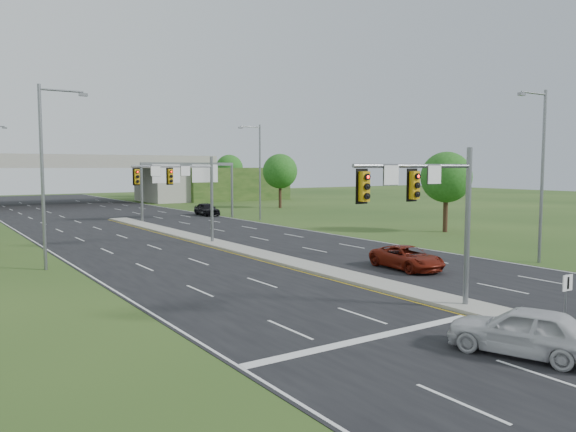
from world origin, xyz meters
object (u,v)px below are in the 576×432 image
(car_far_a, at_px, (407,258))
(car_white, at_px, (524,331))
(overpass, at_px, (61,183))
(car_far_c, at_px, (207,209))
(signal_mast_near, at_px, (434,202))
(keep_right_sign, at_px, (566,293))
(sign_gantry, at_px, (188,175))
(signal_mast_far, at_px, (186,185))

(car_far_a, bearing_deg, car_white, -117.08)
(overpass, xyz_separation_m, car_far_c, (11.00, -31.02, -2.72))
(signal_mast_near, relative_size, car_far_a, 1.39)
(keep_right_sign, height_order, sign_gantry, sign_gantry)
(signal_mast_near, bearing_deg, sign_gantry, 78.75)
(car_far_a, bearing_deg, overpass, 98.42)
(keep_right_sign, relative_size, car_far_a, 0.44)
(signal_mast_far, height_order, overpass, overpass)
(overpass, height_order, car_far_c, overpass)
(keep_right_sign, bearing_deg, car_white, -169.89)
(sign_gantry, relative_size, car_far_a, 2.31)
(overpass, xyz_separation_m, car_far_a, (4.63, -71.98, -2.84))
(sign_gantry, height_order, overpass, overpass)
(signal_mast_far, height_order, keep_right_sign, signal_mast_far)
(keep_right_sign, relative_size, car_white, 0.46)
(signal_mast_far, distance_m, car_white, 30.36)
(keep_right_sign, xyz_separation_m, car_white, (-3.55, -0.63, -0.68))
(car_far_a, distance_m, car_far_c, 41.45)
(car_far_c, bearing_deg, keep_right_sign, -99.51)
(signal_mast_near, distance_m, overpass, 80.11)
(car_far_a, bearing_deg, sign_gantry, 91.56)
(keep_right_sign, bearing_deg, sign_gantry, 82.30)
(car_far_c, bearing_deg, car_far_a, -96.73)
(signal_mast_far, bearing_deg, signal_mast_near, -90.00)
(signal_mast_near, bearing_deg, car_far_a, 49.57)
(car_far_a, height_order, car_far_c, car_far_c)
(signal_mast_far, xyz_separation_m, sign_gantry, (8.95, 19.99, 0.51))
(sign_gantry, bearing_deg, overpass, 100.79)
(signal_mast_near, distance_m, car_far_a, 11.36)
(signal_mast_far, xyz_separation_m, car_far_c, (13.26, 24.05, -3.89))
(car_white, xyz_separation_m, car_far_a, (8.18, 13.18, -0.12))
(signal_mast_near, bearing_deg, car_far_c, 74.87)
(signal_mast_far, xyz_separation_m, car_far_a, (6.89, -16.91, -4.01))
(sign_gantry, relative_size, overpass, 0.14)
(keep_right_sign, relative_size, sign_gantry, 0.19)
(sign_gantry, distance_m, car_white, 51.30)
(keep_right_sign, height_order, overpass, overpass)
(sign_gantry, relative_size, car_far_c, 2.42)
(signal_mast_far, bearing_deg, overpass, 87.65)
(keep_right_sign, bearing_deg, car_far_c, 78.38)
(sign_gantry, height_order, car_far_a, sign_gantry)
(sign_gantry, xyz_separation_m, car_far_a, (-2.05, -36.90, -4.52))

